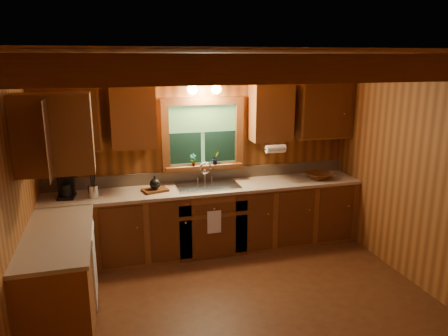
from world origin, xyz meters
TOP-DOWN VIEW (x-y plane):
  - room at (0.00, 0.00)m, footprint 4.20×4.20m
  - ceiling_beams at (0.00, 0.00)m, footprint 4.20×2.54m
  - base_cabinets at (-0.49, 1.28)m, footprint 4.20×2.22m
  - countertop at (-0.48, 1.29)m, footprint 4.20×2.24m
  - backsplash at (0.00, 1.89)m, footprint 4.20×0.02m
  - dishwasher_panel at (-1.47, 0.68)m, footprint 0.02×0.60m
  - upper_cabinets at (-0.56, 1.42)m, footprint 4.19×1.77m
  - window at (0.00, 1.87)m, footprint 1.12×0.08m
  - window_sill at (0.00, 1.82)m, footprint 1.06×0.14m
  - wall_sconce at (0.00, 1.75)m, footprint 0.45×0.21m
  - paper_towel_roll at (0.92, 1.53)m, footprint 0.27×0.11m
  - dish_towel at (0.00, 1.26)m, footprint 0.18×0.01m
  - sink at (0.00, 1.60)m, footprint 0.82×0.48m
  - coffee_maker at (-1.77, 1.61)m, footprint 0.19×0.25m
  - utensil_crock at (-1.45, 1.52)m, footprint 0.12×0.12m
  - cutting_board at (-0.70, 1.57)m, footprint 0.35×0.29m
  - teakettle at (-0.70, 1.57)m, footprint 0.14×0.14m
  - wicker_basket at (1.59, 1.53)m, footprint 0.41×0.41m
  - potted_plant_left at (-0.15, 1.79)m, footprint 0.11×0.09m
  - potted_plant_right at (0.16, 1.80)m, footprint 0.12×0.11m

SIDE VIEW (x-z plane):
  - base_cabinets at x=-0.49m, z-range 0.00..0.86m
  - dishwasher_panel at x=-1.47m, z-range 0.03..0.83m
  - dish_towel at x=0.00m, z-range 0.37..0.67m
  - sink at x=0.00m, z-range 0.64..1.07m
  - countertop at x=-0.48m, z-range 0.86..0.90m
  - cutting_board at x=-0.70m, z-range 0.90..0.93m
  - wicker_basket at x=1.59m, z-range 0.90..0.99m
  - backsplash at x=0.00m, z-range 0.90..1.06m
  - utensil_crock at x=-1.45m, z-range 0.81..1.15m
  - teakettle at x=-0.70m, z-range 0.91..1.08m
  - coffee_maker at x=-1.77m, z-range 0.90..1.24m
  - window_sill at x=0.00m, z-range 1.10..1.14m
  - potted_plant_left at x=-0.15m, z-range 1.14..1.31m
  - potted_plant_right at x=0.16m, z-range 1.14..1.32m
  - room at x=0.00m, z-range -0.80..3.40m
  - paper_towel_roll at x=0.92m, z-range 1.31..1.42m
  - window at x=0.00m, z-range 1.03..2.03m
  - upper_cabinets at x=-0.56m, z-range 1.45..2.23m
  - wall_sconce at x=0.00m, z-range 2.08..2.25m
  - ceiling_beams at x=0.00m, z-range 2.40..2.58m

